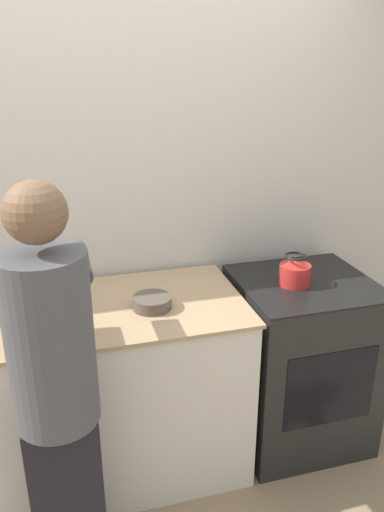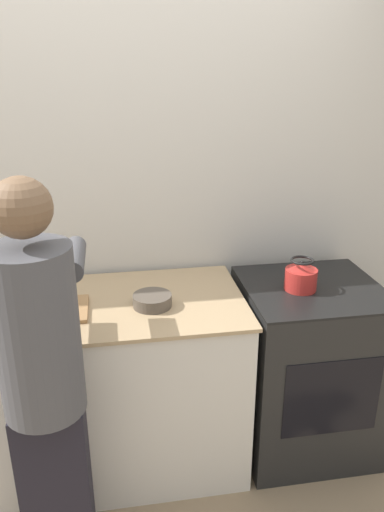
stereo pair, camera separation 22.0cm
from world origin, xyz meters
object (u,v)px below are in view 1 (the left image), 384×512
Objects in this scene: cutting_board at (47,318)px; bowl_prep at (152,302)px; person at (56,385)px; knife at (40,314)px; kettle at (295,272)px; oven at (299,360)px.

cutting_board is 1.91× the size of bowl_prep.
person is 0.64m from bowl_prep.
cutting_board is 0.04m from knife.
cutting_board is at bearing 92.66° from person.
bowl_prep reaches higher than knife.
cutting_board is at bearing 178.86° from bowl_prep.
kettle reaches higher than bowl_prep.
kettle is (1.22, -0.01, 0.06)m from knife.
person is 10.40× the size of kettle.
bowl_prep is (-0.80, -0.04, 0.47)m from oven.
oven is 1.41m from person.
kettle is at bearing -2.88° from knife.
knife is 0.50m from bowl_prep.
kettle is at bearing 22.67° from person.
bowl_prep reaches higher than oven.
kettle is at bearing 0.69° from cutting_board.
cutting_board is 2.18× the size of kettle.
bowl_prep is (0.46, -0.01, 0.02)m from cutting_board.
kettle is (1.18, 0.01, 0.08)m from cutting_board.
kettle reaches higher than knife.
oven and cutting_board have the same top height.
oven is 2.71× the size of cutting_board.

